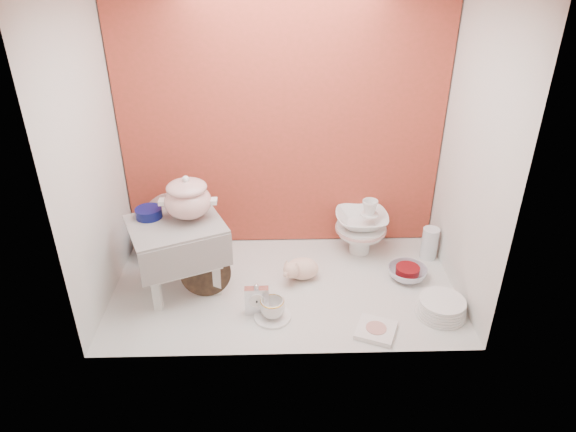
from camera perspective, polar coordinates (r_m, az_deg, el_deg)
name	(u,v)px	position (r m, az deg, el deg)	size (l,w,h in m)	color
ground	(284,287)	(2.78, -0.40, -7.81)	(1.80, 1.80, 0.00)	silver
niche_shell	(283,106)	(2.52, -0.57, 12.01)	(1.86, 1.03, 1.53)	#B83A2E
step_stool	(179,256)	(2.72, -11.93, -4.35)	(0.45, 0.38, 0.39)	silver
soup_tureen	(188,197)	(2.60, -11.03, 2.05)	(0.27, 0.27, 0.23)	white
cobalt_bowl	(149,213)	(2.70, -15.12, 0.34)	(0.13, 0.13, 0.05)	#0A0F4C
floral_platter	(175,224)	(3.03, -12.34, -0.92)	(0.38, 0.07, 0.38)	silver
blue_white_vase	(155,232)	(3.08, -14.46, -1.76)	(0.26, 0.26, 0.27)	white
lacquer_tray	(206,273)	(2.69, -9.08, -6.22)	(0.26, 0.06, 0.26)	black
mantel_clock	(257,299)	(2.56, -3.47, -9.14)	(0.12, 0.04, 0.17)	silver
plush_pig	(302,268)	(2.80, 1.60, -5.79)	(0.23, 0.15, 0.13)	beige
teacup_saucer	(272,317)	(2.58, -1.73, -11.04)	(0.18, 0.18, 0.01)	white
gold_rim_teacup	(272,308)	(2.54, -1.74, -10.10)	(0.12, 0.12, 0.10)	white
lattice_dish	(376,330)	(2.53, 9.69, -12.32)	(0.18, 0.18, 0.02)	white
dinner_plate_stack	(441,307)	(2.68, 16.58, -9.61)	(0.25, 0.25, 0.09)	white
crystal_bowl	(407,273)	(2.90, 13.03, -6.15)	(0.21, 0.21, 0.07)	silver
clear_glass_vase	(430,243)	(3.07, 15.36, -2.93)	(0.09, 0.09, 0.19)	silver
porcelain_tower	(361,226)	(3.01, 8.06, -1.11)	(0.30, 0.30, 0.34)	white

